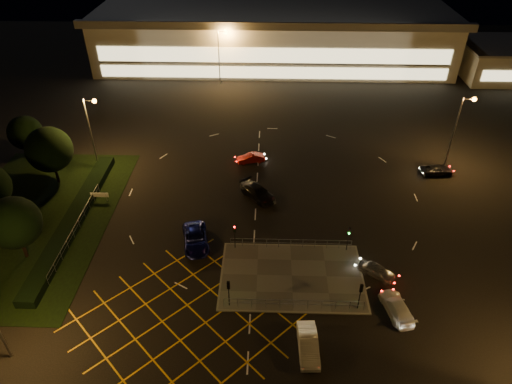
{
  "coord_description": "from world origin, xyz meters",
  "views": [
    {
      "loc": [
        -0.61,
        -34.64,
        33.67
      ],
      "look_at": [
        -1.98,
        9.78,
        2.0
      ],
      "focal_mm": 32.0,
      "sensor_mm": 36.0,
      "label": 1
    }
  ],
  "objects_px": {
    "car_queue_white": "(308,345)",
    "car_circ_red": "(251,158)",
    "signal_nw": "(235,232)",
    "signal_ne": "(349,234)",
    "car_far_dkgrey": "(258,192)",
    "car_east_grey": "(437,170)",
    "signal_sw": "(229,289)",
    "car_approach_white": "(397,307)",
    "car_left_blue": "(196,239)",
    "car_right_silver": "(377,271)",
    "signal_se": "(361,292)"
  },
  "relations": [
    {
      "from": "car_far_dkgrey",
      "to": "car_approach_white",
      "type": "relative_size",
      "value": 1.12
    },
    {
      "from": "signal_ne",
      "to": "signal_sw",
      "type": "bearing_deg",
      "value": -146.35
    },
    {
      "from": "car_left_blue",
      "to": "car_east_grey",
      "type": "distance_m",
      "value": 33.91
    },
    {
      "from": "signal_sw",
      "to": "car_left_blue",
      "type": "distance_m",
      "value": 9.69
    },
    {
      "from": "car_left_blue",
      "to": "car_circ_red",
      "type": "bearing_deg",
      "value": 60.67
    },
    {
      "from": "signal_se",
      "to": "car_right_silver",
      "type": "height_order",
      "value": "signal_se"
    },
    {
      "from": "signal_sw",
      "to": "car_circ_red",
      "type": "bearing_deg",
      "value": -92.11
    },
    {
      "from": "signal_sw",
      "to": "car_right_silver",
      "type": "bearing_deg",
      "value": -163.05
    },
    {
      "from": "car_approach_white",
      "to": "car_far_dkgrey",
      "type": "bearing_deg",
      "value": -65.26
    },
    {
      "from": "car_queue_white",
      "to": "car_approach_white",
      "type": "distance_m",
      "value": 9.48
    },
    {
      "from": "car_right_silver",
      "to": "signal_sw",
      "type": "bearing_deg",
      "value": 141.65
    },
    {
      "from": "signal_nw",
      "to": "car_right_silver",
      "type": "distance_m",
      "value": 15.06
    },
    {
      "from": "signal_ne",
      "to": "car_approach_white",
      "type": "distance_m",
      "value": 9.12
    },
    {
      "from": "signal_sw",
      "to": "car_east_grey",
      "type": "height_order",
      "value": "signal_sw"
    },
    {
      "from": "signal_ne",
      "to": "car_east_grey",
      "type": "xyz_separation_m",
      "value": [
        14.05,
        15.59,
        -1.76
      ]
    },
    {
      "from": "signal_nw",
      "to": "car_right_silver",
      "type": "xyz_separation_m",
      "value": [
        14.54,
        -3.56,
        -1.73
      ]
    },
    {
      "from": "car_queue_white",
      "to": "car_far_dkgrey",
      "type": "height_order",
      "value": "car_far_dkgrey"
    },
    {
      "from": "car_queue_white",
      "to": "car_left_blue",
      "type": "bearing_deg",
      "value": 128.08
    },
    {
      "from": "car_circ_red",
      "to": "car_left_blue",
      "type": "bearing_deg",
      "value": -30.84
    },
    {
      "from": "signal_sw",
      "to": "car_right_silver",
      "type": "distance_m",
      "value": 15.29
    },
    {
      "from": "signal_ne",
      "to": "car_right_silver",
      "type": "bearing_deg",
      "value": -54.5
    },
    {
      "from": "signal_sw",
      "to": "car_far_dkgrey",
      "type": "distance_m",
      "value": 17.66
    },
    {
      "from": "signal_sw",
      "to": "signal_se",
      "type": "distance_m",
      "value": 12.0
    },
    {
      "from": "car_queue_white",
      "to": "signal_sw",
      "type": "bearing_deg",
      "value": 144.01
    },
    {
      "from": "signal_nw",
      "to": "car_far_dkgrey",
      "type": "bearing_deg",
      "value": 77.0
    },
    {
      "from": "car_approach_white",
      "to": "car_east_grey",
      "type": "bearing_deg",
      "value": -126.05
    },
    {
      "from": "car_queue_white",
      "to": "car_east_grey",
      "type": "distance_m",
      "value": 33.98
    },
    {
      "from": "car_far_dkgrey",
      "to": "car_left_blue",
      "type": "bearing_deg",
      "value": -167.71
    },
    {
      "from": "car_left_blue",
      "to": "car_east_grey",
      "type": "xyz_separation_m",
      "value": [
        30.39,
        15.05,
        -0.18
      ]
    },
    {
      "from": "car_far_dkgrey",
      "to": "car_east_grey",
      "type": "xyz_separation_m",
      "value": [
        23.87,
        6.12,
        -0.17
      ]
    },
    {
      "from": "signal_nw",
      "to": "signal_ne",
      "type": "distance_m",
      "value": 12.0
    },
    {
      "from": "car_queue_white",
      "to": "car_circ_red",
      "type": "bearing_deg",
      "value": 98.48
    },
    {
      "from": "signal_nw",
      "to": "car_queue_white",
      "type": "xyz_separation_m",
      "value": [
        7.07,
        -12.6,
        -1.61
      ]
    },
    {
      "from": "car_queue_white",
      "to": "car_far_dkgrey",
      "type": "relative_size",
      "value": 0.86
    },
    {
      "from": "signal_ne",
      "to": "car_circ_red",
      "type": "bearing_deg",
      "value": 121.75
    },
    {
      "from": "signal_ne",
      "to": "car_east_grey",
      "type": "distance_m",
      "value": 21.06
    },
    {
      "from": "car_left_blue",
      "to": "car_east_grey",
      "type": "bearing_deg",
      "value": 13.99
    },
    {
      "from": "signal_nw",
      "to": "car_east_grey",
      "type": "xyz_separation_m",
      "value": [
        26.05,
        15.59,
        -1.76
      ]
    },
    {
      "from": "signal_nw",
      "to": "signal_ne",
      "type": "height_order",
      "value": "same"
    },
    {
      "from": "car_circ_red",
      "to": "car_right_silver",
      "type": "bearing_deg",
      "value": 18.52
    },
    {
      "from": "car_approach_white",
      "to": "car_left_blue",
      "type": "bearing_deg",
      "value": -36.09
    },
    {
      "from": "signal_sw",
      "to": "car_left_blue",
      "type": "relative_size",
      "value": 0.55
    },
    {
      "from": "signal_nw",
      "to": "car_queue_white",
      "type": "relative_size",
      "value": 0.68
    },
    {
      "from": "signal_nw",
      "to": "car_left_blue",
      "type": "xyz_separation_m",
      "value": [
        -4.33,
        0.54,
        -1.58
      ]
    },
    {
      "from": "car_far_dkgrey",
      "to": "signal_se",
      "type": "bearing_deg",
      "value": -102.23
    },
    {
      "from": "car_far_dkgrey",
      "to": "car_east_grey",
      "type": "bearing_deg",
      "value": -27.19
    },
    {
      "from": "signal_se",
      "to": "signal_nw",
      "type": "bearing_deg",
      "value": -33.65
    },
    {
      "from": "car_east_grey",
      "to": "car_circ_red",
      "type": "bearing_deg",
      "value": 77.58
    },
    {
      "from": "signal_sw",
      "to": "signal_ne",
      "type": "xyz_separation_m",
      "value": [
        12.0,
        7.99,
        0.0
      ]
    },
    {
      "from": "signal_se",
      "to": "signal_nw",
      "type": "height_order",
      "value": "same"
    }
  ]
}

